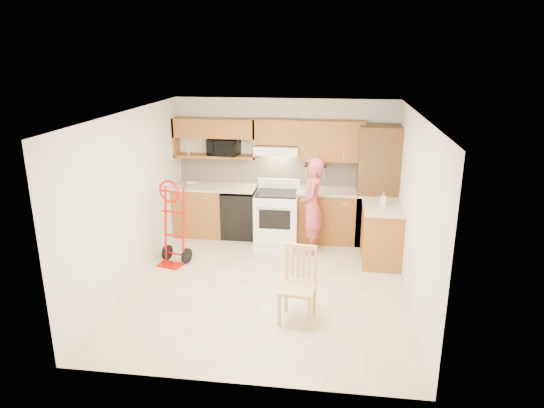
% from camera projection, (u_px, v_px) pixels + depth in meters
% --- Properties ---
extents(floor, '(4.00, 4.50, 0.02)m').
position_uv_depth(floor, '(267.00, 286.00, 7.23)').
color(floor, '#C8B295').
rests_on(floor, ground).
extents(ceiling, '(4.00, 4.50, 0.02)m').
position_uv_depth(ceiling, '(267.00, 113.00, 6.47)').
color(ceiling, white).
rests_on(ceiling, ground).
extents(wall_back, '(4.00, 0.02, 2.50)m').
position_uv_depth(wall_back, '(285.00, 168.00, 8.99)').
color(wall_back, silver).
rests_on(wall_back, ground).
extents(wall_front, '(4.00, 0.02, 2.50)m').
position_uv_depth(wall_front, '(233.00, 274.00, 4.72)').
color(wall_front, silver).
rests_on(wall_front, ground).
extents(wall_left, '(0.02, 4.50, 2.50)m').
position_uv_depth(wall_left, '(130.00, 199.00, 7.11)').
color(wall_left, silver).
rests_on(wall_left, ground).
extents(wall_right, '(0.02, 4.50, 2.50)m').
position_uv_depth(wall_right, '(415.00, 210.00, 6.59)').
color(wall_right, silver).
rests_on(wall_right, ground).
extents(backsplash, '(3.92, 0.03, 0.55)m').
position_uv_depth(backsplash, '(285.00, 171.00, 8.98)').
color(backsplash, beige).
rests_on(backsplash, wall_back).
extents(lower_cab_left, '(0.90, 0.60, 0.90)m').
position_uv_depth(lower_cab_left, '(200.00, 211.00, 9.13)').
color(lower_cab_left, brown).
rests_on(lower_cab_left, ground).
extents(dishwasher, '(0.60, 0.60, 0.85)m').
position_uv_depth(dishwasher, '(240.00, 214.00, 9.05)').
color(dishwasher, black).
rests_on(dishwasher, ground).
extents(lower_cab_right, '(1.14, 0.60, 0.90)m').
position_uv_depth(lower_cab_right, '(329.00, 216.00, 8.83)').
color(lower_cab_right, brown).
rests_on(lower_cab_right, ground).
extents(countertop_left, '(1.50, 0.63, 0.04)m').
position_uv_depth(countertop_left, '(215.00, 187.00, 8.95)').
color(countertop_left, beige).
rests_on(countertop_left, lower_cab_left).
extents(countertop_right, '(1.14, 0.63, 0.04)m').
position_uv_depth(countertop_right, '(329.00, 191.00, 8.69)').
color(countertop_right, beige).
rests_on(countertop_right, lower_cab_right).
extents(cab_return_right, '(0.60, 1.00, 0.90)m').
position_uv_depth(cab_return_right, '(381.00, 235.00, 7.96)').
color(cab_return_right, brown).
rests_on(cab_return_right, ground).
extents(countertop_return, '(0.63, 1.00, 0.04)m').
position_uv_depth(countertop_return, '(383.00, 207.00, 7.82)').
color(countertop_return, beige).
rests_on(countertop_return, cab_return_right).
extents(pantry_tall, '(0.70, 0.60, 2.10)m').
position_uv_depth(pantry_tall, '(377.00, 186.00, 8.54)').
color(pantry_tall, brown).
rests_on(pantry_tall, ground).
extents(upper_cab_left, '(1.50, 0.33, 0.34)m').
position_uv_depth(upper_cab_left, '(215.00, 128.00, 8.76)').
color(upper_cab_left, brown).
rests_on(upper_cab_left, wall_back).
extents(upper_shelf_mw, '(1.50, 0.33, 0.04)m').
position_uv_depth(upper_shelf_mw, '(216.00, 156.00, 8.92)').
color(upper_shelf_mw, brown).
rests_on(upper_shelf_mw, wall_back).
extents(upper_cab_center, '(0.76, 0.33, 0.44)m').
position_uv_depth(upper_cab_center, '(277.00, 131.00, 8.63)').
color(upper_cab_center, brown).
rests_on(upper_cab_center, wall_back).
extents(upper_cab_right, '(1.14, 0.33, 0.70)m').
position_uv_depth(upper_cab_right, '(331.00, 141.00, 8.55)').
color(upper_cab_right, brown).
rests_on(upper_cab_right, wall_back).
extents(range_hood, '(0.76, 0.46, 0.14)m').
position_uv_depth(range_hood, '(277.00, 150.00, 8.66)').
color(range_hood, white).
rests_on(range_hood, wall_back).
extents(knife_strip, '(0.40, 0.05, 0.29)m').
position_uv_depth(knife_strip, '(315.00, 170.00, 8.87)').
color(knife_strip, black).
rests_on(knife_strip, backsplash).
extents(microwave, '(0.59, 0.44, 0.30)m').
position_uv_depth(microwave, '(224.00, 147.00, 8.85)').
color(microwave, black).
rests_on(microwave, upper_shelf_mw).
extents(range, '(0.75, 0.99, 1.10)m').
position_uv_depth(range, '(277.00, 214.00, 8.63)').
color(range, white).
rests_on(range, ground).
extents(person, '(0.40, 0.60, 1.64)m').
position_uv_depth(person, '(312.00, 206.00, 8.19)').
color(person, '#BF484E').
rests_on(person, ground).
extents(hand_truck, '(0.59, 0.56, 1.26)m').
position_uv_depth(hand_truck, '(172.00, 227.00, 7.78)').
color(hand_truck, '#CB0C02').
rests_on(hand_truck, ground).
extents(dining_chair, '(0.49, 0.52, 0.97)m').
position_uv_depth(dining_chair, '(298.00, 286.00, 6.15)').
color(dining_chair, tan).
rests_on(dining_chair, ground).
extents(soap_bottle, '(0.12, 0.12, 0.21)m').
position_uv_depth(soap_bottle, '(383.00, 199.00, 7.82)').
color(soap_bottle, white).
rests_on(soap_bottle, countertop_return).
extents(bowl, '(0.24, 0.24, 0.05)m').
position_uv_depth(bowl, '(192.00, 184.00, 9.00)').
color(bowl, white).
rests_on(bowl, countertop_left).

